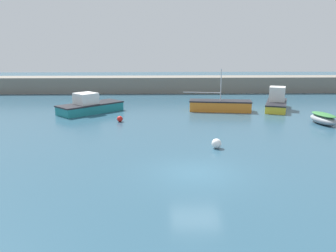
{
  "coord_description": "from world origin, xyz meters",
  "views": [
    {
      "loc": [
        -1.85,
        -17.49,
        6.41
      ],
      "look_at": [
        -1.18,
        8.63,
        0.41
      ],
      "focal_mm": 40.0,
      "sensor_mm": 36.0,
      "label": 1
    }
  ],
  "objects_px": {
    "motorboat_with_cabin": "(277,102)",
    "mooring_buoy_white": "(216,143)",
    "motorboat_grey_hull": "(89,106)",
    "sailboat_twin_hulled": "(220,106)",
    "rowboat_with_red_cover": "(323,119)",
    "mooring_buoy_red": "(120,119)"
  },
  "relations": [
    {
      "from": "sailboat_twin_hulled",
      "to": "mooring_buoy_white",
      "type": "xyz_separation_m",
      "value": [
        -2.21,
        -12.21,
        -0.21
      ]
    },
    {
      "from": "motorboat_with_cabin",
      "to": "mooring_buoy_red",
      "type": "bearing_deg",
      "value": -50.94
    },
    {
      "from": "sailboat_twin_hulled",
      "to": "motorboat_with_cabin",
      "type": "distance_m",
      "value": 5.47
    },
    {
      "from": "mooring_buoy_red",
      "to": "sailboat_twin_hulled",
      "type": "bearing_deg",
      "value": 26.82
    },
    {
      "from": "motorboat_grey_hull",
      "to": "rowboat_with_red_cover",
      "type": "bearing_deg",
      "value": -58.19
    },
    {
      "from": "motorboat_with_cabin",
      "to": "mooring_buoy_white",
      "type": "bearing_deg",
      "value": -11.31
    },
    {
      "from": "mooring_buoy_red",
      "to": "mooring_buoy_white",
      "type": "bearing_deg",
      "value": -49.47
    },
    {
      "from": "mooring_buoy_white",
      "to": "rowboat_with_red_cover",
      "type": "bearing_deg",
      "value": 34.73
    },
    {
      "from": "mooring_buoy_white",
      "to": "motorboat_grey_hull",
      "type": "bearing_deg",
      "value": 129.82
    },
    {
      "from": "motorboat_grey_hull",
      "to": "rowboat_with_red_cover",
      "type": "xyz_separation_m",
      "value": [
        19.13,
        -5.2,
        -0.19
      ]
    },
    {
      "from": "mooring_buoy_white",
      "to": "sailboat_twin_hulled",
      "type": "bearing_deg",
      "value": 79.76
    },
    {
      "from": "motorboat_with_cabin",
      "to": "rowboat_with_red_cover",
      "type": "bearing_deg",
      "value": 34.91
    },
    {
      "from": "rowboat_with_red_cover",
      "to": "mooring_buoy_red",
      "type": "height_order",
      "value": "rowboat_with_red_cover"
    },
    {
      "from": "sailboat_twin_hulled",
      "to": "motorboat_grey_hull",
      "type": "bearing_deg",
      "value": -169.18
    },
    {
      "from": "motorboat_grey_hull",
      "to": "mooring_buoy_red",
      "type": "bearing_deg",
      "value": -94.63
    },
    {
      "from": "motorboat_grey_hull",
      "to": "sailboat_twin_hulled",
      "type": "relative_size",
      "value": 0.93
    },
    {
      "from": "motorboat_with_cabin",
      "to": "mooring_buoy_red",
      "type": "distance_m",
      "value": 15.15
    },
    {
      "from": "rowboat_with_red_cover",
      "to": "mooring_buoy_red",
      "type": "distance_m",
      "value": 16.06
    },
    {
      "from": "motorboat_grey_hull",
      "to": "sailboat_twin_hulled",
      "type": "bearing_deg",
      "value": -40.53
    },
    {
      "from": "motorboat_grey_hull",
      "to": "mooring_buoy_white",
      "type": "relative_size",
      "value": 9.8
    },
    {
      "from": "sailboat_twin_hulled",
      "to": "mooring_buoy_red",
      "type": "relative_size",
      "value": 13.45
    },
    {
      "from": "motorboat_grey_hull",
      "to": "rowboat_with_red_cover",
      "type": "distance_m",
      "value": 19.83
    }
  ]
}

